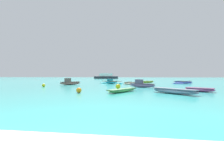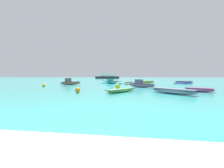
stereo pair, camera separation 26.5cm
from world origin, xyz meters
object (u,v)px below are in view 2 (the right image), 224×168
Objects in this scene: distant_ferry at (107,77)px; moored_boat_5 at (141,84)px; moored_boat_1 at (172,91)px; moored_boat_7 at (199,90)px; moored_boat_6 at (112,82)px; moored_boat_8 at (184,82)px; moored_boat_0 at (132,83)px; mooring_buoy_1 at (78,90)px; mooring_buoy_0 at (44,85)px; moored_boat_4 at (146,82)px; moored_boat_2 at (70,82)px; moored_boat_3 at (121,90)px; mooring_buoy_2 at (118,86)px.

moored_boat_5 is at bearing -75.51° from distant_ferry.
moored_boat_1 is 1.33× the size of moored_boat_7.
moored_boat_6 reaches higher than moored_boat_8.
moored_boat_0 is 0.35× the size of distant_ferry.
mooring_buoy_1 is 57.09m from distant_ferry.
distant_ferry reaches higher than mooring_buoy_0.
moored_boat_4 is 0.30× the size of distant_ferry.
moored_boat_2 is at bearing -173.02° from moored_boat_1.
moored_boat_2 is at bearing -174.81° from moored_boat_7.
moored_boat_5 reaches higher than moored_boat_3.
moored_boat_5 is at bearing 44.77° from mooring_buoy_2.
mooring_buoy_2 is (-0.64, 3.07, 0.10)m from moored_boat_3.
moored_boat_3 is at bearing 17.07° from mooring_buoy_1.
moored_boat_6 is at bearing -11.89° from moored_boat_2.
moored_boat_4 is 0.75× the size of moored_boat_8.
moored_boat_6 is at bearing 45.37° from moored_boat_3.
mooring_buoy_2 is at bearing -80.80° from moored_boat_0.
moored_boat_3 is 6.07m from moored_boat_5.
moored_boat_4 is at bearing 40.16° from mooring_buoy_0.
moored_boat_5 is 8.80m from mooring_buoy_1.
moored_boat_4 is 41.84m from distant_ferry.
mooring_buoy_2 is at bearing -89.37° from moored_boat_8.
moored_boat_7 is 14.37m from moored_boat_8.
mooring_buoy_1 is (-0.86, -13.82, -0.08)m from moored_boat_6.
moored_boat_0 is at bearing 148.35° from moored_boat_1.
mooring_buoy_1 is at bearing -135.34° from moored_boat_7.
moored_boat_8 reaches higher than moored_boat_0.
moored_boat_6 is at bearing -165.17° from moored_boat_4.
moored_boat_2 is 0.85× the size of moored_boat_5.
moored_boat_8 reaches higher than mooring_buoy_0.
mooring_buoy_2 reaches higher than mooring_buoy_0.
mooring_buoy_2 is at bearing 45.32° from moored_boat_3.
moored_boat_2 is 6.68× the size of mooring_buoy_0.
moored_boat_2 is at bearing 70.46° from mooring_buoy_0.
mooring_buoy_0 is 0.04× the size of distant_ferry.
moored_boat_1 is 16.87m from moored_boat_4.
mooring_buoy_0 is 50.90m from distant_ferry.
moored_boat_0 is at bearing -74.83° from distant_ferry.
moored_boat_5 is at bearing -107.73° from moored_boat_6.
moored_boat_3 is (-4.11, 0.63, -0.07)m from moored_boat_1.
moored_boat_2 is 12.57m from moored_boat_3.
moored_boat_4 is (3.48, 16.23, 0.08)m from moored_boat_3.
moored_boat_8 is (7.90, 9.50, -0.12)m from moored_boat_5.
moored_boat_1 is 3.27m from moored_boat_7.
mooring_buoy_2 reaches higher than moored_boat_0.
mooring_buoy_1 reaches higher than moored_boat_0.
mooring_buoy_0 is 8.82m from mooring_buoy_1.
moored_boat_2 is 0.78× the size of moored_boat_3.
moored_boat_4 is 17.96m from mooring_buoy_0.
moored_boat_5 reaches higher than mooring_buoy_0.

